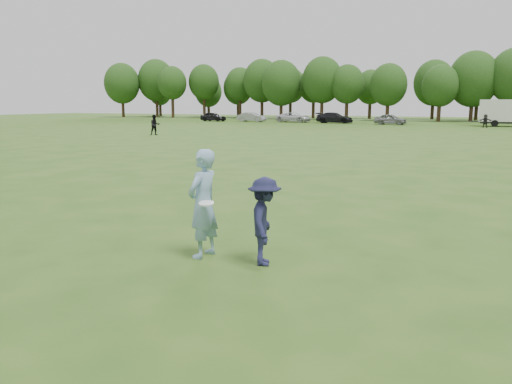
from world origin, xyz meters
TOP-DOWN VIEW (x-y plane):
  - ground at (0.00, 0.00)m, footprint 200.00×200.00m
  - thrower at (-0.03, -0.50)m, footprint 0.55×0.78m
  - defender at (1.18, -0.45)m, footprint 0.90×1.15m
  - player_far_a at (-21.81, 28.45)m, footprint 1.08×1.11m
  - player_far_d at (4.82, 54.70)m, footprint 1.44×0.47m
  - car_a at (-33.39, 59.79)m, footprint 4.24×2.03m
  - car_b at (-27.00, 60.10)m, footprint 4.26×1.52m
  - car_c at (-20.64, 60.97)m, footprint 5.23×2.63m
  - car_d at (-14.39, 60.45)m, footprint 5.13×2.11m
  - car_e at (-6.41, 58.63)m, footprint 4.23×2.01m
  - disc_in_play at (0.18, -0.75)m, footprint 0.32×0.32m
  - treeline at (2.81, 76.90)m, footprint 130.35×18.39m

SIDE VIEW (x-z plane):
  - ground at x=0.00m, z-range 0.00..0.00m
  - car_e at x=-6.41m, z-range 0.00..1.40m
  - car_a at x=-33.39m, z-range 0.00..1.40m
  - car_b at x=-27.00m, z-range 0.00..1.40m
  - car_c at x=-20.64m, z-range 0.00..1.42m
  - car_d at x=-14.39m, z-range 0.00..1.49m
  - player_far_d at x=4.82m, z-range 0.00..1.55m
  - defender at x=1.18m, z-range 0.00..1.57m
  - player_far_a at x=-21.81m, z-range 0.00..1.80m
  - thrower at x=-0.03m, z-range 0.00..2.01m
  - disc_in_play at x=0.18m, z-range 1.04..1.12m
  - treeline at x=2.81m, z-range 0.39..12.13m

